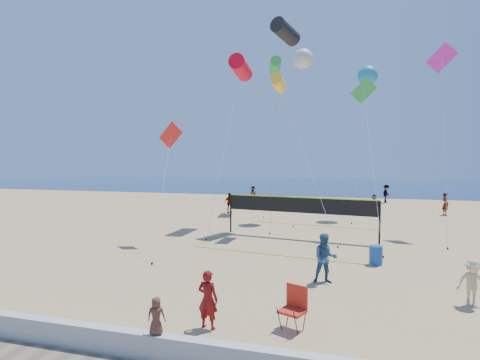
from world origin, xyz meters
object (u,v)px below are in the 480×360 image
(volleyball_net, at_px, (299,210))
(trash_barrel, at_px, (376,255))
(camp_chair, at_px, (294,305))
(woman, at_px, (208,299))

(volleyball_net, bearing_deg, trash_barrel, -43.06)
(camp_chair, bearing_deg, trash_barrel, 92.22)
(woman, xyz_separation_m, volleyball_net, (0.98, 12.64, 0.86))
(camp_chair, distance_m, volleyball_net, 12.14)
(trash_barrel, xyz_separation_m, volleyball_net, (-3.90, 4.82, 1.25))
(camp_chair, height_order, trash_barrel, camp_chair)
(woman, height_order, trash_barrel, woman)
(trash_barrel, bearing_deg, camp_chair, -110.03)
(woman, distance_m, trash_barrel, 9.23)
(trash_barrel, height_order, volleyball_net, volleyball_net)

